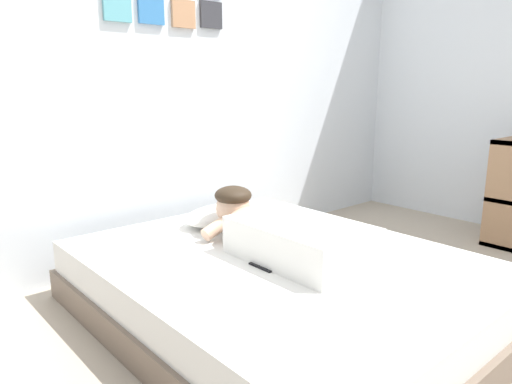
% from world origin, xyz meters
% --- Properties ---
extents(ground_plane, '(12.94, 12.94, 0.00)m').
position_xyz_m(ground_plane, '(0.00, 0.00, 0.00)').
color(ground_plane, tan).
extents(back_wall, '(4.47, 0.12, 2.50)m').
position_xyz_m(back_wall, '(-0.00, 1.37, 1.25)').
color(back_wall, silver).
rests_on(back_wall, ground).
extents(bed, '(1.54, 1.94, 0.31)m').
position_xyz_m(bed, '(-0.10, 0.21, 0.15)').
color(bed, '#726051').
rests_on(bed, ground).
extents(pillow, '(0.52, 0.32, 0.11)m').
position_xyz_m(pillow, '(0.03, 0.82, 0.37)').
color(pillow, white).
rests_on(pillow, bed).
extents(person_lying, '(0.43, 0.92, 0.27)m').
position_xyz_m(person_lying, '(-0.06, 0.26, 0.42)').
color(person_lying, white).
rests_on(person_lying, bed).
extents(coffee_cup, '(0.12, 0.09, 0.07)m').
position_xyz_m(coffee_cup, '(0.19, 0.65, 0.35)').
color(coffee_cup, teal).
rests_on(coffee_cup, bed).
extents(cell_phone, '(0.07, 0.14, 0.01)m').
position_xyz_m(cell_phone, '(-0.25, 0.16, 0.32)').
color(cell_phone, black).
rests_on(cell_phone, bed).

